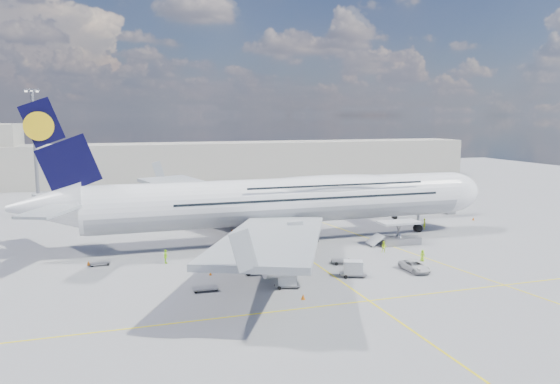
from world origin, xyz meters
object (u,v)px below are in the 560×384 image
object	(u,v)px
dolly_row_a	(205,288)
crew_van	(422,256)
baggage_tug	(255,268)
service_van	(415,266)
catering_truck_outer	(192,200)
cone_wing_left_inner	(232,231)
crew_nose	(425,224)
cone_tail	(88,263)
cone_nose	(473,219)
jet_bridge	(410,185)
cone_wing_right_outer	(303,297)
crew_wing	(166,256)
cargo_loader	(398,236)
dolly_row_b	(287,279)
dolly_nose_near	(343,261)
dolly_back	(100,263)
dolly_nose_far	(353,268)
airliner	(285,200)
crew_tug	(268,272)
cone_wing_left_outer	(198,210)
light_mast	(35,152)
dolly_row_c	(226,259)
catering_truck_inner	(247,216)
crew_loader	(384,247)

from	to	relation	value
dolly_row_a	crew_van	world-z (taller)	crew_van
baggage_tug	service_van	world-z (taller)	baggage_tug
catering_truck_outer	cone_wing_left_inner	distance (m)	25.64
crew_nose	dolly_row_a	bearing A→B (deg)	156.18
dolly_row_a	cone_tail	bearing A→B (deg)	131.93
cone_nose	cone_tail	size ratio (longest dim) A/B	0.96
jet_bridge	cone_wing_right_outer	world-z (taller)	jet_bridge
crew_wing	cargo_loader	bearing A→B (deg)	-73.59
dolly_row_b	dolly_nose_near	size ratio (longest dim) A/B	0.96
service_van	crew_van	bearing A→B (deg)	44.08
dolly_back	dolly_nose_far	bearing A→B (deg)	-35.84
cargo_loader	cone_tail	distance (m)	46.76
service_van	crew_wing	world-z (taller)	crew_wing
airliner	baggage_tug	distance (m)	19.69
service_van	crew_tug	distance (m)	19.50
service_van	cone_wing_left_outer	world-z (taller)	service_van
cargo_loader	airliner	bearing A→B (deg)	156.77
light_mast	cone_tail	world-z (taller)	light_mast
jet_bridge	dolly_row_b	world-z (taller)	jet_bridge
baggage_tug	crew_nose	bearing A→B (deg)	26.73
crew_van	cone_wing_left_inner	world-z (taller)	crew_van
catering_truck_outer	cone_wing_right_outer	world-z (taller)	catering_truck_outer
airliner	dolly_back	distance (m)	29.90
catering_truck_outer	cone_tail	size ratio (longest dim) A/B	12.43
cargo_loader	dolly_nose_far	size ratio (longest dim) A/B	2.33
dolly_nose_near	cone_tail	bearing A→B (deg)	-177.02
airliner	service_van	size ratio (longest dim) A/B	15.79
dolly_row_b	cone_tail	distance (m)	28.84
dolly_row_a	dolly_row_c	xyz separation A→B (m)	(5.12, 12.07, -0.04)
catering_truck_inner	crew_van	world-z (taller)	catering_truck_inner
cone_nose	light_mast	bearing A→B (deg)	160.27
dolly_nose_far	cone_wing_right_outer	world-z (taller)	dolly_nose_far
dolly_nose_near	crew_nose	xyz separation A→B (m)	(23.66, 16.52, 0.65)
baggage_tug	dolly_row_c	bearing A→B (deg)	108.23
light_mast	dolly_nose_near	distance (m)	67.65
crew_tug	airliner	bearing A→B (deg)	84.62
dolly_row_c	cone_tail	xyz separation A→B (m)	(-18.36, 3.77, 0.01)
cone_wing_left_outer	cone_wing_left_inner	bearing A→B (deg)	-84.59
light_mast	dolly_nose_far	bearing A→B (deg)	-53.01
dolly_row_a	cone_wing_right_outer	world-z (taller)	cone_wing_right_outer
dolly_row_a	dolly_nose_near	xyz separation A→B (m)	(20.28, 5.85, 0.02)
cargo_loader	light_mast	world-z (taller)	light_mast
jet_bridge	cargo_loader	distance (m)	22.93
cone_wing_left_inner	jet_bridge	bearing A→B (deg)	1.75
cone_wing_left_outer	crew_nose	bearing A→B (deg)	-40.99
crew_loader	cone_wing_left_inner	bearing A→B (deg)	164.15
dolly_row_c	baggage_tug	size ratio (longest dim) A/B	1.00
cargo_loader	dolly_row_a	distance (m)	36.22
dolly_row_a	dolly_row_c	world-z (taller)	dolly_row_a
airliner	cone_wing_left_inner	bearing A→B (deg)	123.66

